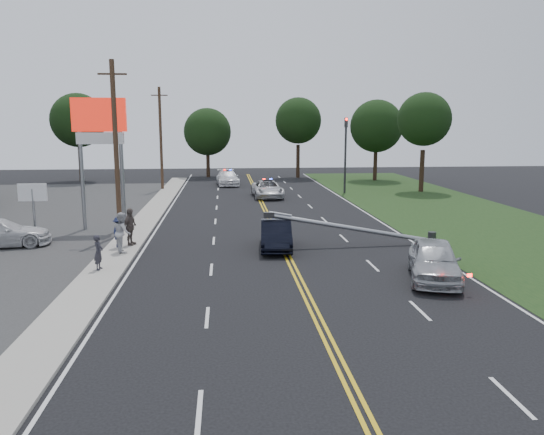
{
  "coord_description": "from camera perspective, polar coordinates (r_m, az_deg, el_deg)",
  "views": [
    {
      "loc": [
        -3.04,
        -19.15,
        6.43
      ],
      "look_at": [
        -0.64,
        7.6,
        1.7
      ],
      "focal_mm": 35.0,
      "sensor_mm": 36.0,
      "label": 1
    }
  ],
  "objects": [
    {
      "name": "utility_pole_far",
      "position": [
        53.52,
        -11.87,
        8.34
      ],
      "size": [
        1.6,
        0.28,
        10.0
      ],
      "color": "#382619",
      "rests_on": "ground"
    },
    {
      "name": "tree_6",
      "position": [
        66.04,
        -6.96,
        9.13
      ],
      "size": [
        5.75,
        5.75,
        8.41
      ],
      "color": "black",
      "rests_on": "ground"
    },
    {
      "name": "bystander_b",
      "position": [
        27.48,
        -15.81,
        -1.53
      ],
      "size": [
        1.04,
        1.17,
        2.0
      ],
      "primitive_type": "imported",
      "rotation": [
        0.0,
        0.0,
        1.92
      ],
      "color": "#B1B1B6",
      "rests_on": "sidewalk"
    },
    {
      "name": "tree_5",
      "position": [
        64.3,
        -20.15,
        9.78
      ],
      "size": [
        6.03,
        6.03,
        9.9
      ],
      "color": "black",
      "rests_on": "ground"
    },
    {
      "name": "ground",
      "position": [
        20.43,
        3.73,
        -8.38
      ],
      "size": [
        120.0,
        120.0,
        0.0
      ],
      "primitive_type": "plane",
      "color": "black",
      "rests_on": "ground"
    },
    {
      "name": "small_sign",
      "position": [
        33.27,
        -24.34,
        2.03
      ],
      "size": [
        1.6,
        0.14,
        3.1
      ],
      "color": "gray",
      "rests_on": "ground"
    },
    {
      "name": "fallen_streetlight",
      "position": [
        28.63,
        9.59,
        -1.25
      ],
      "size": [
        9.36,
        0.44,
        1.91
      ],
      "color": "#2D2D30",
      "rests_on": "ground"
    },
    {
      "name": "bystander_d",
      "position": [
        28.93,
        -15.03,
        -0.96
      ],
      "size": [
        0.84,
        1.25,
        1.97
      ],
      "primitive_type": "imported",
      "rotation": [
        0.0,
        0.0,
        1.23
      ],
      "color": "#594D47",
      "rests_on": "sidewalk"
    },
    {
      "name": "crashed_sedan",
      "position": [
        27.65,
        0.44,
        -1.89
      ],
      "size": [
        1.88,
        4.58,
        1.48
      ],
      "primitive_type": "imported",
      "rotation": [
        0.0,
        0.0,
        -0.07
      ],
      "color": "black",
      "rests_on": "ground"
    },
    {
      "name": "sidewalk",
      "position": [
        30.32,
        -15.21,
        -2.5
      ],
      "size": [
        1.8,
        70.0,
        0.12
      ],
      "primitive_type": "cube",
      "color": "#9F9A8F",
      "rests_on": "ground"
    },
    {
      "name": "waiting_sedan",
      "position": [
        23.19,
        17.04,
        -4.41
      ],
      "size": [
        3.34,
        5.3,
        1.68
      ],
      "primitive_type": "imported",
      "rotation": [
        0.0,
        0.0,
        -0.3
      ],
      "color": "#A9ADB1",
      "rests_on": "ground"
    },
    {
      "name": "emergency_a",
      "position": [
        47.25,
        -0.49,
        3.08
      ],
      "size": [
        2.76,
        5.51,
        1.5
      ],
      "primitive_type": "imported",
      "rotation": [
        0.0,
        0.0,
        0.05
      ],
      "color": "silver",
      "rests_on": "ground"
    },
    {
      "name": "centerline_yellow",
      "position": [
        30.0,
        0.8,
        -2.37
      ],
      "size": [
        0.36,
        80.0,
        0.0
      ],
      "primitive_type": "cube",
      "color": "gold",
      "rests_on": "ground"
    },
    {
      "name": "grass_verge",
      "position": [
        34.13,
        23.98,
        -1.74
      ],
      "size": [
        12.0,
        80.0,
        0.01
      ],
      "primitive_type": "cube",
      "color": "#183213",
      "rests_on": "ground"
    },
    {
      "name": "tree_8",
      "position": [
        62.78,
        11.18,
        9.61
      ],
      "size": [
        6.01,
        6.01,
        9.24
      ],
      "color": "black",
      "rests_on": "ground"
    },
    {
      "name": "emergency_b",
      "position": [
        57.01,
        -4.8,
        4.27
      ],
      "size": [
        2.6,
        5.54,
        1.56
      ],
      "primitive_type": "imported",
      "rotation": [
        0.0,
        0.0,
        0.08
      ],
      "color": "white",
      "rests_on": "ground"
    },
    {
      "name": "traffic_signal",
      "position": [
        50.49,
        7.91,
        7.37
      ],
      "size": [
        0.28,
        0.41,
        7.05
      ],
      "color": "#2D2D30",
      "rests_on": "ground"
    },
    {
      "name": "tree_7",
      "position": [
        64.79,
        2.84,
        10.35
      ],
      "size": [
        5.52,
        5.52,
        9.64
      ],
      "color": "black",
      "rests_on": "ground"
    },
    {
      "name": "bystander_c",
      "position": [
        28.6,
        -16.14,
        -1.51
      ],
      "size": [
        0.82,
        1.15,
        1.61
      ],
      "primitive_type": "imported",
      "rotation": [
        0.0,
        0.0,
        1.34
      ],
      "color": "#1B2245",
      "rests_on": "sidewalk"
    },
    {
      "name": "tree_9",
      "position": [
        53.09,
        16.06,
        10.09
      ],
      "size": [
        5.07,
        5.07,
        9.45
      ],
      "color": "black",
      "rests_on": "ground"
    },
    {
      "name": "pylon_sign",
      "position": [
        33.98,
        -18.03,
        8.78
      ],
      "size": [
        3.2,
        0.35,
        8.0
      ],
      "color": "gray",
      "rests_on": "ground"
    },
    {
      "name": "bystander_a",
      "position": [
        24.51,
        -18.17,
        -3.56
      ],
      "size": [
        0.41,
        0.59,
        1.56
      ],
      "primitive_type": "imported",
      "rotation": [
        0.0,
        0.0,
        1.51
      ],
      "color": "#2A2931",
      "rests_on": "sidewalk"
    },
    {
      "name": "utility_pole_mid",
      "position": [
        31.78,
        -16.44,
        7.16
      ],
      "size": [
        1.6,
        0.28,
        10.0
      ],
      "color": "#382619",
      "rests_on": "ground"
    }
  ]
}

